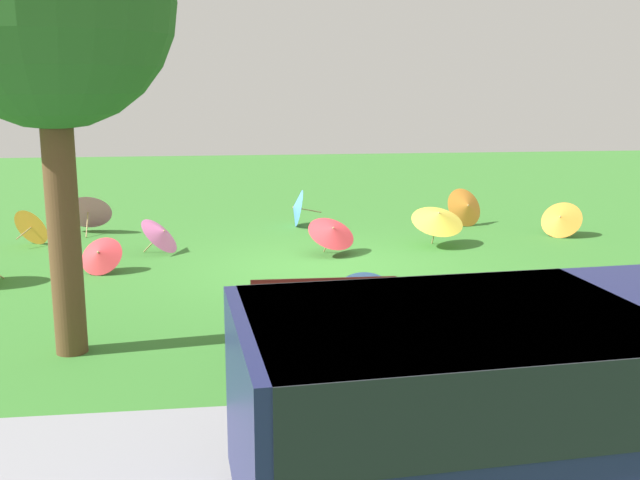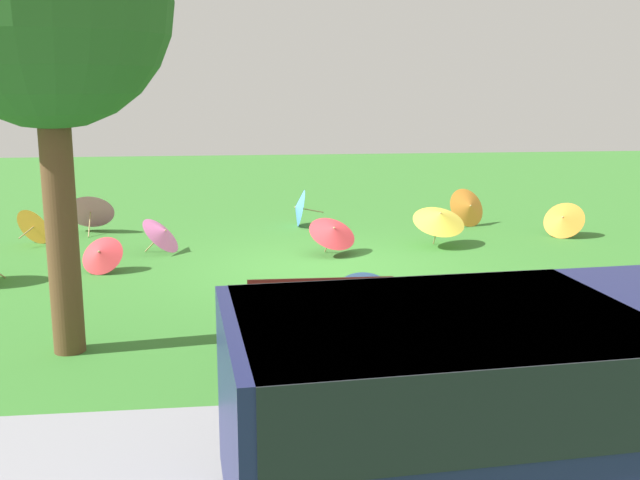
{
  "view_description": "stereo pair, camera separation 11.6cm",
  "coord_description": "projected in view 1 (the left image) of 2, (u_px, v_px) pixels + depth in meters",
  "views": [
    {
      "loc": [
        1.6,
        11.94,
        2.97
      ],
      "look_at": [
        0.15,
        0.69,
        0.6
      ],
      "focal_mm": 42.02,
      "sensor_mm": 36.0,
      "label": 1
    },
    {
      "loc": [
        1.48,
        11.96,
        2.97
      ],
      "look_at": [
        0.15,
        0.69,
        0.6
      ],
      "focal_mm": 42.02,
      "sensor_mm": 36.0,
      "label": 2
    }
  ],
  "objects": [
    {
      "name": "parasol_yellow_3",
      "position": [
        438.0,
        217.0,
        13.82
      ],
      "size": [
        1.05,
        1.04,
        0.85
      ],
      "color": "tan",
      "rests_on": "ground"
    },
    {
      "name": "shade_tree",
      "position": [
        48.0,
        5.0,
        7.69
      ],
      "size": [
        2.63,
        2.63,
        5.12
      ],
      "color": "brown",
      "rests_on": "ground"
    },
    {
      "name": "parasol_pink_1",
      "position": [
        162.0,
        233.0,
        13.31
      ],
      "size": [
        0.89,
        0.97,
        0.7
      ],
      "color": "tan",
      "rests_on": "ground"
    },
    {
      "name": "parasol_blue_0",
      "position": [
        365.0,
        287.0,
        9.65
      ],
      "size": [
        0.83,
        0.81,
        0.62
      ],
      "color": "tan",
      "rests_on": "ground"
    },
    {
      "name": "parasol_orange_2",
      "position": [
        561.0,
        218.0,
        14.79
      ],
      "size": [
        0.99,
        0.97,
        0.72
      ],
      "color": "tan",
      "rests_on": "ground"
    },
    {
      "name": "parasol_red_0",
      "position": [
        332.0,
        231.0,
        13.14
      ],
      "size": [
        1.08,
        1.05,
        0.73
      ],
      "color": "tan",
      "rests_on": "ground"
    },
    {
      "name": "parasol_pink_0",
      "position": [
        88.0,
        209.0,
        15.18
      ],
      "size": [
        0.98,
        0.99,
        0.92
      ],
      "color": "tan",
      "rests_on": "ground"
    },
    {
      "name": "van_dark",
      "position": [
        553.0,
        394.0,
        5.07
      ],
      "size": [
        4.73,
        2.41,
        1.53
      ],
      "color": "#191E4C",
      "rests_on": "ground"
    },
    {
      "name": "parasol_orange_3",
      "position": [
        466.0,
        206.0,
        15.9
      ],
      "size": [
        0.98,
        0.85,
        0.83
      ],
      "color": "tan",
      "rests_on": "ground"
    },
    {
      "name": "parasol_blue_1",
      "position": [
        296.0,
        208.0,
        15.82
      ],
      "size": [
        0.69,
        0.79,
        0.8
      ],
      "color": "tan",
      "rests_on": "ground"
    },
    {
      "name": "park_bench",
      "position": [
        323.0,
        313.0,
        8.33
      ],
      "size": [
        1.61,
        0.52,
        0.9
      ],
      "color": "maroon",
      "rests_on": "ground"
    },
    {
      "name": "parasol_orange_0",
      "position": [
        33.0,
        226.0,
        13.99
      ],
      "size": [
        0.84,
        0.74,
        0.74
      ],
      "color": "tan",
      "rests_on": "ground"
    },
    {
      "name": "parasol_red_1",
      "position": [
        100.0,
        254.0,
        11.9
      ],
      "size": [
        0.83,
        0.75,
        0.62
      ],
      "color": "tan",
      "rests_on": "ground"
    },
    {
      "name": "ground",
      "position": [
        324.0,
        267.0,
        12.4
      ],
      "size": [
        40.0,
        40.0,
        0.0
      ],
      "primitive_type": "plane",
      "color": "#387A2D"
    }
  ]
}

